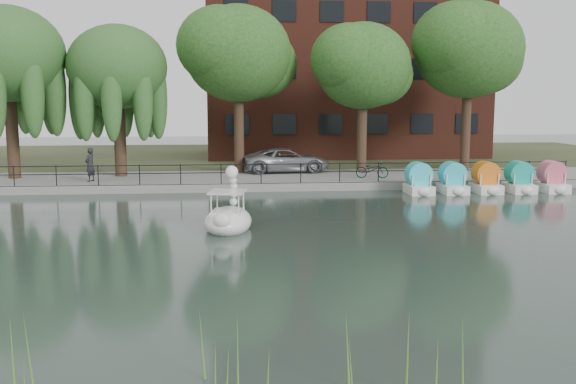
{
  "coord_description": "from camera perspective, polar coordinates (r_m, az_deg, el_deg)",
  "views": [
    {
      "loc": [
        -1.61,
        -18.68,
        4.67
      ],
      "look_at": [
        0.5,
        4.0,
        1.3
      ],
      "focal_mm": 40.0,
      "sensor_mm": 36.0,
      "label": 1
    }
  ],
  "objects": [
    {
      "name": "ground_plane",
      "position": [
        19.32,
        -0.38,
        -5.57
      ],
      "size": [
        120.0,
        120.0,
        0.0
      ],
      "primitive_type": "plane",
      "color": "#384943"
    },
    {
      "name": "promenade",
      "position": [
        35.01,
        -2.64,
        1.07
      ],
      "size": [
        40.0,
        6.0,
        0.4
      ],
      "primitive_type": "cube",
      "color": "gray",
      "rests_on": "ground_plane"
    },
    {
      "name": "kerb",
      "position": [
        32.09,
        -2.39,
        0.4
      ],
      "size": [
        40.0,
        0.25,
        0.4
      ],
      "primitive_type": "cube",
      "color": "gray",
      "rests_on": "ground_plane"
    },
    {
      "name": "land_strip",
      "position": [
        48.92,
        -3.41,
        3.13
      ],
      "size": [
        60.0,
        22.0,
        0.36
      ],
      "primitive_type": "cube",
      "color": "#47512D",
      "rests_on": "ground_plane"
    },
    {
      "name": "railing",
      "position": [
        32.17,
        -2.42,
        2.11
      ],
      "size": [
        32.0,
        0.05,
        1.0
      ],
      "color": "black",
      "rests_on": "promenade"
    },
    {
      "name": "apartment_building",
      "position": [
        49.63,
        4.84,
        13.8
      ],
      "size": [
        20.0,
        10.07,
        18.0
      ],
      "color": "#4C1E16",
      "rests_on": "land_strip"
    },
    {
      "name": "willow_left",
      "position": [
        37.05,
        -23.68,
        11.12
      ],
      "size": [
        5.88,
        5.88,
        9.01
      ],
      "color": "#473323",
      "rests_on": "promenade"
    },
    {
      "name": "willow_mid",
      "position": [
        36.2,
        -14.94,
        10.63
      ],
      "size": [
        5.32,
        5.32,
        8.15
      ],
      "color": "#473323",
      "rests_on": "promenade"
    },
    {
      "name": "broadleaf_center",
      "position": [
        36.77,
        -4.45,
        12.11
      ],
      "size": [
        6.0,
        6.0,
        9.25
      ],
      "color": "#473323",
      "rests_on": "promenade"
    },
    {
      "name": "broadleaf_right",
      "position": [
        37.02,
        6.68,
        11.01
      ],
      "size": [
        5.4,
        5.4,
        8.32
      ],
      "color": "#473323",
      "rests_on": "promenade"
    },
    {
      "name": "broadleaf_far",
      "position": [
        39.87,
        15.78,
        12.02
      ],
      "size": [
        6.3,
        6.3,
        9.71
      ],
      "color": "#473323",
      "rests_on": "promenade"
    },
    {
      "name": "minivan",
      "position": [
        36.9,
        -0.1,
        3.0
      ],
      "size": [
        3.0,
        5.83,
        1.58
      ],
      "primitive_type": "imported",
      "rotation": [
        0.0,
        0.0,
        1.64
      ],
      "color": "gray",
      "rests_on": "promenade"
    },
    {
      "name": "bicycle",
      "position": [
        34.53,
        7.49,
        2.07
      ],
      "size": [
        0.89,
        1.8,
        1.0
      ],
      "primitive_type": "imported",
      "rotation": [
        0.0,
        0.0,
        1.39
      ],
      "color": "gray",
      "rests_on": "promenade"
    },
    {
      "name": "pedestrian",
      "position": [
        34.31,
        -17.19,
        2.55
      ],
      "size": [
        0.74,
        0.85,
        1.98
      ],
      "primitive_type": "imported",
      "rotation": [
        0.0,
        0.0,
        4.27
      ],
      "color": "black",
      "rests_on": "promenade"
    },
    {
      "name": "swan_boat",
      "position": [
        22.93,
        -5.33,
        -2.15
      ],
      "size": [
        2.08,
        2.85,
        2.2
      ],
      "rotation": [
        0.0,
        0.0,
        -0.18
      ],
      "color": "white",
      "rests_on": "ground_plane"
    },
    {
      "name": "pedal_boat_row",
      "position": [
        33.12,
        17.18,
        0.99
      ],
      "size": [
        7.95,
        1.7,
        1.4
      ],
      "color": "white",
      "rests_on": "ground_plane"
    },
    {
      "name": "reed_bank",
      "position": [
        10.67,
        15.39,
        -14.3
      ],
      "size": [
        24.0,
        2.4,
        1.2
      ],
      "color": "#669938",
      "rests_on": "ground_plane"
    }
  ]
}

